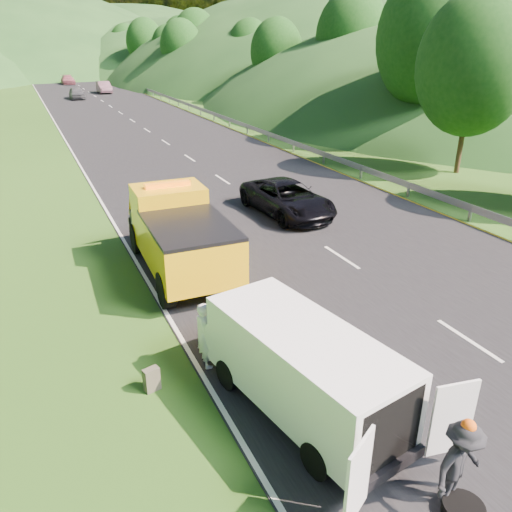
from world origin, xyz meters
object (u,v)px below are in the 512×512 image
white_van (299,364)px  worker (452,504)px  woman (207,365)px  suitcase (152,379)px  passing_suv (287,214)px  tow_truck (179,233)px  child (255,339)px

white_van → worker: size_ratio=3.51×
white_van → woman: bearing=108.0°
suitcase → passing_suv: bearing=48.3°
tow_truck → white_van: bearing=-86.8°
passing_suv → woman: bearing=-131.2°
child → worker: (0.94, -6.10, 0.00)m
tow_truck → child: (0.51, -4.94, -1.37)m
suitcase → passing_suv: (8.58, 9.62, -0.29)m
white_van → worker: white_van is taller
suitcase → white_van: bearing=-35.7°
worker → passing_suv: (4.65, 14.79, 0.00)m
woman → worker: bearing=-149.8°
white_van → passing_suv: size_ratio=1.14×
woman → child: 1.63m
tow_truck → suitcase: bearing=-111.1°
worker → tow_truck: bearing=86.1°
worker → suitcase: worker is taller
woman → worker: (2.47, -5.54, 0.00)m
tow_truck → child: bearing=-82.4°
white_van → child: white_van is taller
tow_truck → suitcase: (-2.48, -5.88, -1.09)m
tow_truck → worker: tow_truck is taller
white_van → woman: white_van is taller
tow_truck → suitcase: 6.47m
tow_truck → passing_suv: tow_truck is taller
woman → suitcase: bearing=110.5°
woman → worker: size_ratio=0.98×
woman → suitcase: woman is taller
tow_truck → white_van: 7.81m
passing_suv → suitcase: bearing=-135.3°
white_van → tow_truck: bearing=81.4°
suitcase → child: bearing=17.4°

